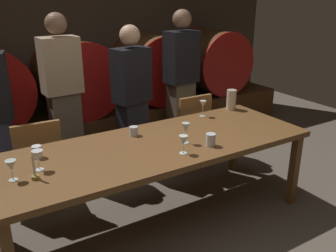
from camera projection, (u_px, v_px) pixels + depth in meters
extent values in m
plane|color=brown|center=(179.00, 245.00, 2.90)|extent=(8.63, 8.63, 0.00)
cube|color=#473A2D|center=(62.00, 42.00, 4.73)|extent=(6.64, 0.24, 2.59)
cube|color=#4C2D16|center=(82.00, 130.00, 4.65)|extent=(5.97, 0.90, 0.48)
cylinder|color=#513319|center=(76.00, 77.00, 4.40)|extent=(0.91, 0.75, 0.91)
cylinder|color=#9E1411|center=(87.00, 83.00, 4.09)|extent=(0.92, 0.03, 0.92)
cylinder|color=#9E1411|center=(67.00, 71.00, 4.72)|extent=(0.92, 0.03, 0.92)
cylinder|color=#2D2D33|center=(76.00, 77.00, 4.40)|extent=(0.92, 0.04, 0.92)
cylinder|color=brown|center=(152.00, 68.00, 4.92)|extent=(0.91, 0.75, 0.91)
cylinder|color=maroon|center=(167.00, 73.00, 4.61)|extent=(0.92, 0.03, 0.92)
cylinder|color=maroon|center=(139.00, 64.00, 5.23)|extent=(0.92, 0.03, 0.92)
cylinder|color=#2D2D33|center=(152.00, 68.00, 4.92)|extent=(0.92, 0.04, 0.92)
cylinder|color=#513319|center=(212.00, 61.00, 5.42)|extent=(0.91, 0.75, 0.91)
cylinder|color=#B21C16|center=(229.00, 65.00, 5.11)|extent=(0.92, 0.03, 0.92)
cylinder|color=#B21C16|center=(197.00, 57.00, 5.73)|extent=(0.92, 0.03, 0.92)
cylinder|color=#2D2D33|center=(212.00, 61.00, 5.42)|extent=(0.92, 0.04, 0.92)
cube|color=brown|center=(156.00, 146.00, 2.97)|extent=(2.64, 0.95, 0.05)
cube|color=brown|center=(294.00, 170.00, 3.37)|extent=(0.07, 0.07, 0.69)
cube|color=brown|center=(235.00, 141.00, 4.03)|extent=(0.07, 0.07, 0.69)
cube|color=brown|center=(38.00, 162.00, 3.31)|extent=(0.42, 0.42, 0.04)
cube|color=brown|center=(38.00, 146.00, 3.08)|extent=(0.40, 0.06, 0.42)
cube|color=brown|center=(56.00, 173.00, 3.61)|extent=(0.05, 0.05, 0.42)
cube|color=brown|center=(20.00, 181.00, 3.46)|extent=(0.05, 0.05, 0.42)
cube|color=brown|center=(63.00, 188.00, 3.33)|extent=(0.05, 0.05, 0.42)
cube|color=brown|center=(24.00, 197.00, 3.18)|extent=(0.05, 0.05, 0.42)
cube|color=brown|center=(186.00, 130.00, 4.09)|extent=(0.40, 0.40, 0.04)
cube|color=brown|center=(195.00, 115.00, 3.87)|extent=(0.40, 0.04, 0.42)
cube|color=brown|center=(189.00, 141.00, 4.39)|extent=(0.04, 0.04, 0.42)
cube|color=brown|center=(165.00, 146.00, 4.23)|extent=(0.04, 0.04, 0.42)
cube|color=brown|center=(206.00, 151.00, 4.12)|extent=(0.04, 0.04, 0.42)
cube|color=brown|center=(181.00, 157.00, 3.95)|extent=(0.04, 0.04, 0.42)
cube|color=brown|center=(67.00, 135.00, 3.88)|extent=(0.31, 0.22, 0.94)
cube|color=tan|center=(60.00, 65.00, 3.62)|extent=(0.39, 0.26, 0.57)
sphere|color=#8C664C|center=(56.00, 23.00, 3.48)|extent=(0.21, 0.21, 0.21)
cube|color=black|center=(133.00, 135.00, 4.04)|extent=(0.34, 0.27, 0.80)
cube|color=black|center=(131.00, 75.00, 3.80)|extent=(0.43, 0.32, 0.57)
sphere|color=#D8A884|center=(130.00, 35.00, 3.66)|extent=(0.21, 0.21, 0.21)
cube|color=brown|center=(181.00, 117.00, 4.49)|extent=(0.32, 0.23, 0.89)
cube|color=black|center=(182.00, 57.00, 4.23)|extent=(0.40, 0.27, 0.60)
sphere|color=#8C664C|center=(182.00, 19.00, 4.08)|extent=(0.22, 0.22, 0.22)
cylinder|color=olive|center=(35.00, 177.00, 2.39)|extent=(0.05, 0.05, 0.02)
cylinder|color=#EDE5CC|center=(34.00, 166.00, 2.36)|extent=(0.02, 0.02, 0.15)
cone|color=yellow|center=(32.00, 153.00, 2.33)|extent=(0.01, 0.01, 0.02)
cylinder|color=beige|center=(231.00, 100.00, 3.80)|extent=(0.10, 0.10, 0.21)
cylinder|color=silver|center=(14.00, 180.00, 2.38)|extent=(0.06, 0.06, 0.00)
cylinder|color=silver|center=(13.00, 175.00, 2.37)|extent=(0.01, 0.01, 0.06)
cone|color=silver|center=(11.00, 166.00, 2.34)|extent=(0.07, 0.07, 0.08)
cylinder|color=white|center=(40.00, 170.00, 2.52)|extent=(0.06, 0.06, 0.00)
cylinder|color=white|center=(39.00, 166.00, 2.51)|extent=(0.01, 0.01, 0.06)
cone|color=white|center=(38.00, 156.00, 2.48)|extent=(0.08, 0.08, 0.08)
cylinder|color=silver|center=(183.00, 153.00, 2.78)|extent=(0.06, 0.06, 0.00)
cylinder|color=silver|center=(183.00, 149.00, 2.77)|extent=(0.01, 0.01, 0.06)
cone|color=silver|center=(183.00, 141.00, 2.74)|extent=(0.07, 0.07, 0.08)
cylinder|color=silver|center=(186.00, 143.00, 2.97)|extent=(0.06, 0.06, 0.00)
cylinder|color=silver|center=(186.00, 138.00, 2.95)|extent=(0.01, 0.01, 0.09)
cone|color=silver|center=(186.00, 128.00, 2.93)|extent=(0.06, 0.06, 0.08)
cylinder|color=silver|center=(202.00, 116.00, 3.61)|extent=(0.06, 0.06, 0.00)
cylinder|color=silver|center=(203.00, 112.00, 3.60)|extent=(0.01, 0.01, 0.09)
cone|color=silver|center=(203.00, 104.00, 3.57)|extent=(0.07, 0.07, 0.07)
cylinder|color=white|center=(37.00, 152.00, 2.69)|extent=(0.07, 0.07, 0.09)
cylinder|color=silver|center=(134.00, 131.00, 3.11)|extent=(0.07, 0.07, 0.08)
cylinder|color=silver|center=(211.00, 140.00, 2.90)|extent=(0.08, 0.08, 0.10)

